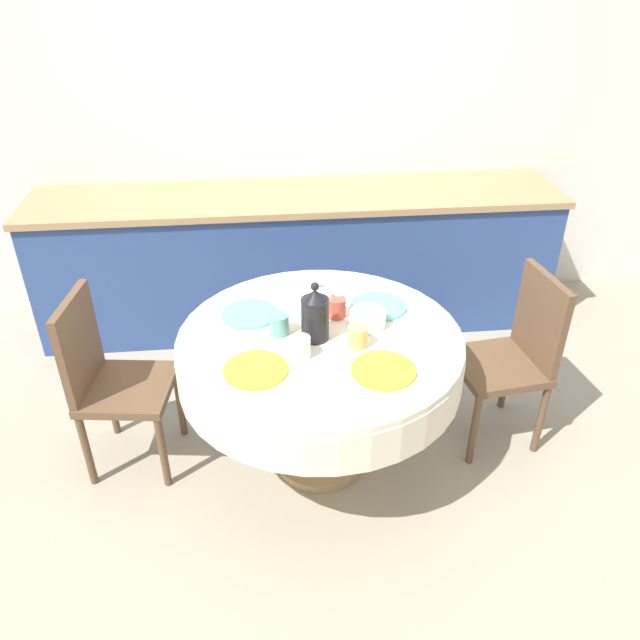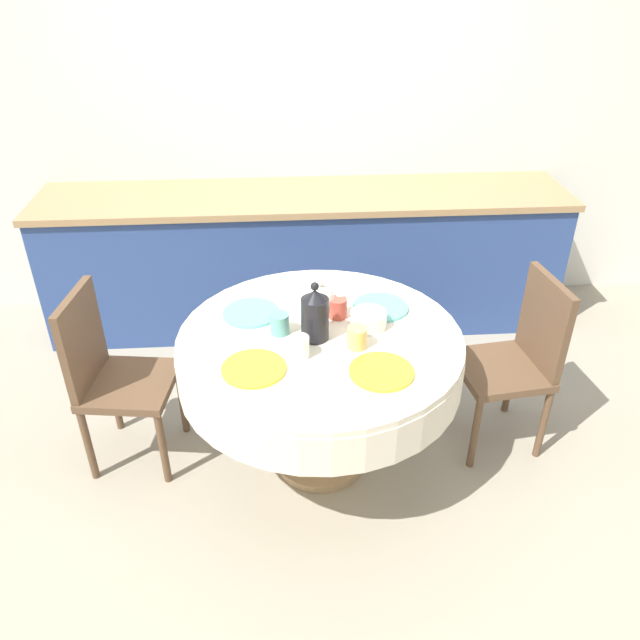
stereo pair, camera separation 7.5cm
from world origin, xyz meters
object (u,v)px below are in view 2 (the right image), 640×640
at_px(teapot, 321,299).
at_px(chair_right, 111,372).
at_px(chair_left, 518,356).
at_px(coffee_carafe, 315,315).

bearing_deg(teapot, chair_right, -176.81).
bearing_deg(chair_left, chair_right, 82.51).
relative_size(chair_left, chair_right, 1.00).
relative_size(chair_right, teapot, 5.02).
bearing_deg(chair_right, chair_left, 97.49).
relative_size(chair_left, coffee_carafe, 3.32).
height_order(coffee_carafe, teapot, coffee_carafe).
height_order(chair_left, teapot, teapot).
distance_m(chair_left, chair_right, 1.92).
xyz_separation_m(chair_left, chair_right, (-1.92, 0.01, 0.00)).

